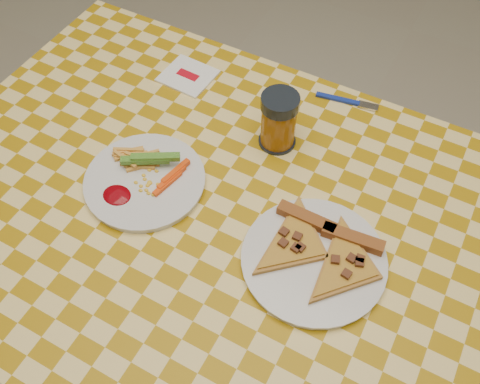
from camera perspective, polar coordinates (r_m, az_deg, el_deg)
name	(u,v)px	position (r m, az deg, el deg)	size (l,w,h in m)	color
ground	(232,353)	(1.70, -0.84, -16.81)	(8.00, 8.00, 0.00)	#C0B89B
table	(228,236)	(1.08, -1.27, -4.76)	(1.28, 0.88, 0.76)	silver
plate_left	(145,182)	(1.07, -10.10, 1.10)	(0.23, 0.23, 0.01)	silver
plate_right	(314,261)	(0.97, 7.85, -7.27)	(0.26, 0.26, 0.01)	silver
fries_veggies	(144,170)	(1.07, -10.15, 2.37)	(0.17, 0.16, 0.04)	gold
pizza_slices	(320,250)	(0.96, 8.51, -6.15)	(0.25, 0.23, 0.02)	#B38F37
drink_glass	(279,121)	(1.09, 4.15, 7.55)	(0.08, 0.08, 0.13)	black
napkin	(188,76)	(1.28, -5.58, 12.24)	(0.12, 0.11, 0.01)	white
fork	(348,101)	(1.23, 11.43, 9.48)	(0.14, 0.04, 0.01)	navy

